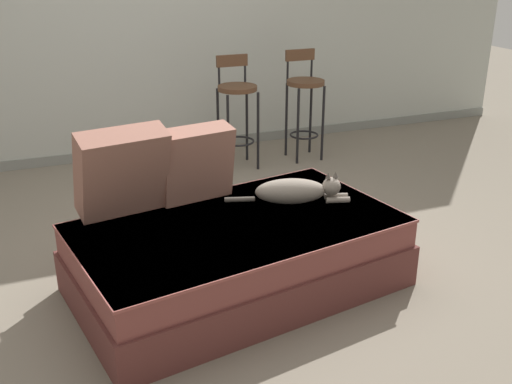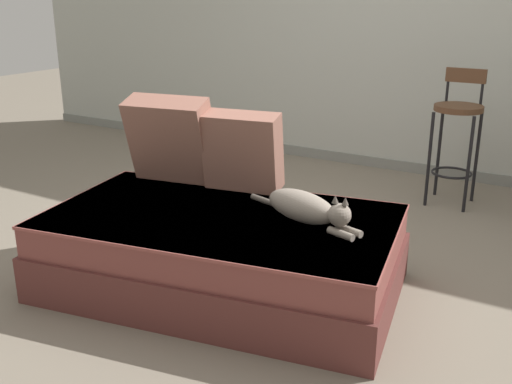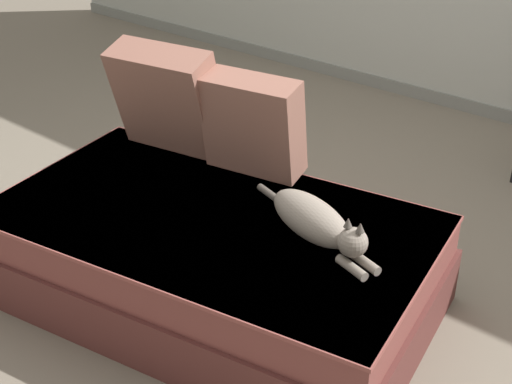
# 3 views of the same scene
# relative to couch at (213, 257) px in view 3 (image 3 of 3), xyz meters

# --- Properties ---
(ground_plane) EXTENTS (16.00, 16.00, 0.00)m
(ground_plane) POSITION_rel_couch_xyz_m (0.00, 0.40, -0.21)
(ground_plane) COLOR slate
(ground_plane) RESTS_ON ground
(wall_baseboard_trim) EXTENTS (8.00, 0.02, 0.09)m
(wall_baseboard_trim) POSITION_rel_couch_xyz_m (0.00, 2.60, -0.17)
(wall_baseboard_trim) COLOR gray
(wall_baseboard_trim) RESTS_ON ground
(couch) EXTENTS (1.94, 1.32, 0.41)m
(couch) POSITION_rel_couch_xyz_m (0.00, 0.00, 0.00)
(couch) COLOR brown
(couch) RESTS_ON ground
(throw_pillow_corner) EXTENTS (0.53, 0.38, 0.52)m
(throw_pillow_corner) POSITION_rel_couch_xyz_m (-0.56, 0.33, 0.46)
(throw_pillow_corner) COLOR #936051
(throw_pillow_corner) RESTS_ON couch
(throw_pillow_middle) EXTENTS (0.47, 0.29, 0.45)m
(throw_pillow_middle) POSITION_rel_couch_xyz_m (-0.12, 0.40, 0.43)
(throw_pillow_middle) COLOR #936051
(throw_pillow_middle) RESTS_ON couch
(cat) EXTENTS (0.72, 0.30, 0.19)m
(cat) POSITION_rel_couch_xyz_m (0.42, 0.13, 0.28)
(cat) COLOR gray
(cat) RESTS_ON couch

